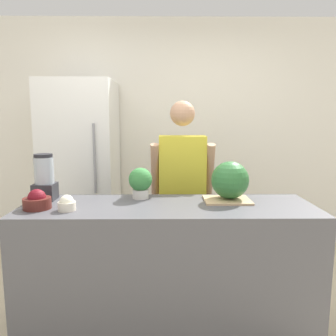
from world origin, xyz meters
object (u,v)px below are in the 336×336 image
Objects in this scene: potted_plant at (140,182)px; blender at (44,178)px; bowl_cherries at (37,201)px; refrigerator at (82,172)px; bowl_cream at (67,204)px; person at (182,193)px; watermelon at (230,180)px.

blender is at bearing -176.72° from potted_plant.
potted_plant is at bearing 23.05° from bowl_cherries.
bowl_cream is at bearing -79.83° from refrigerator.
watermelon is at bearing -59.77° from person.
bowl_cream is (-0.78, -0.79, 0.11)m from person.
person is 0.60m from potted_plant.
watermelon is 1.50× the size of bowl_cherries.
person is 0.66m from watermelon.
person is at bearing 54.70° from potted_plant.
bowl_cream is (0.21, -0.04, -0.01)m from bowl_cherries.
watermelon is 1.18× the size of potted_plant.
person reaches higher than bowl_cherries.
person is 1.11m from bowl_cream.
blender is at bearing -153.52° from person.
refrigerator is 5.62× the size of blender.
watermelon is at bearing -40.00° from refrigerator.
bowl_cherries is 0.26m from blender.
refrigerator is 16.59× the size of bowl_cream.
person reaches higher than watermelon.
bowl_cream is 0.34× the size of blender.
bowl_cream is 0.50× the size of potted_plant.
refrigerator reaches higher than watermelon.
refrigerator is at bearing 90.45° from blender.
watermelon reaches higher than bowl_cherries.
person is at bearing 120.23° from watermelon.
bowl_cherries is at bearing -142.87° from person.
refrigerator reaches higher than blender.
blender reaches higher than bowl_cherries.
potted_plant is (0.69, 0.04, -0.03)m from blender.
refrigerator is at bearing 91.77° from bowl_cherries.
blender is (-1.33, 0.03, 0.01)m from watermelon.
refrigerator is 1.10m from blender.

